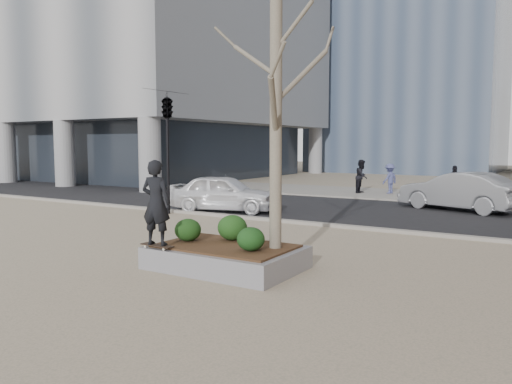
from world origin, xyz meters
The scene contains 17 objects.
ground centered at (0.00, 0.00, 0.00)m, with size 120.00×120.00×0.00m, color tan.
street centered at (0.00, 10.00, 0.01)m, with size 60.00×8.00×0.02m, color black.
far_sidewalk centered at (0.00, 17.00, 0.01)m, with size 60.00×6.00×0.02m, color gray.
planter centered at (1.00, 0.00, 0.23)m, with size 3.00×2.00×0.45m, color gray.
planter_mulch centered at (1.00, 0.00, 0.47)m, with size 2.70×1.70×0.04m, color #382314.
sycamore_tree centered at (2.00, 0.30, 3.79)m, with size 2.80×2.80×6.60m, color gray, non-canonical shape.
shrub_left centered at (0.07, -0.08, 0.73)m, with size 0.57×0.57×0.48m, color #183410.
shrub_middle centered at (0.82, 0.50, 0.76)m, with size 0.64×0.64×0.55m, color #153B13.
shrub_right centered at (1.74, -0.22, 0.72)m, with size 0.55×0.55×0.47m, color #133C15.
skateboard centered at (-0.10, -0.87, 0.49)m, with size 0.78×0.20×0.07m, color black, non-canonical shape.
skateboarder centered at (-0.10, -0.87, 1.39)m, with size 0.63×0.41×1.73m, color black.
police_car centered at (-4.05, 7.08, 0.72)m, with size 1.66×4.12×1.40m, color white.
car_silver centered at (3.50, 12.05, 0.76)m, with size 1.58×4.52×1.49m, color #929499.
pedestrian_a centered at (-2.08, 16.80, 0.89)m, with size 0.85×0.66×1.74m, color black.
pedestrian_b centered at (-0.75, 17.29, 0.80)m, with size 1.00×0.57×1.54m, color #484E82.
pedestrian_c centered at (2.59, 16.37, 0.80)m, with size 0.91×0.38×1.56m, color black.
traffic_light_near centered at (-5.50, 5.60, 2.25)m, with size 0.60×2.48×4.50m, color black, non-canonical shape.
Camera 1 is at (6.83, -8.31, 2.55)m, focal length 35.00 mm.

